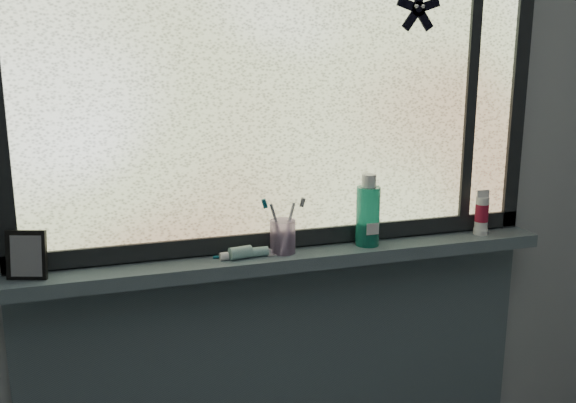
# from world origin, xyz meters

# --- Properties ---
(wall_back) EXTENTS (3.00, 0.01, 2.50)m
(wall_back) POSITION_xyz_m (0.00, 1.30, 1.25)
(wall_back) COLOR #9EA3A8
(wall_back) RESTS_ON ground
(windowsill) EXTENTS (1.62, 0.14, 0.04)m
(windowsill) POSITION_xyz_m (0.00, 1.23, 1.00)
(windowsill) COLOR #4D5E67
(windowsill) RESTS_ON wall_back
(sill_apron) EXTENTS (1.62, 0.02, 0.98)m
(sill_apron) POSITION_xyz_m (0.00, 1.29, 0.49)
(sill_apron) COLOR #4D5E67
(sill_apron) RESTS_ON floor
(window_pane) EXTENTS (1.50, 0.01, 1.00)m
(window_pane) POSITION_xyz_m (0.00, 1.28, 1.53)
(window_pane) COLOR silver
(window_pane) RESTS_ON wall_back
(frame_bottom) EXTENTS (1.60, 0.03, 0.05)m
(frame_bottom) POSITION_xyz_m (0.00, 1.28, 1.05)
(frame_bottom) COLOR black
(frame_bottom) RESTS_ON windowsill
(frame_right) EXTENTS (0.05, 0.03, 1.10)m
(frame_right) POSITION_xyz_m (0.78, 1.28, 1.53)
(frame_right) COLOR black
(frame_right) RESTS_ON wall_back
(frame_mullion) EXTENTS (0.03, 0.03, 1.00)m
(frame_mullion) POSITION_xyz_m (0.60, 1.28, 1.53)
(frame_mullion) COLOR black
(frame_mullion) RESTS_ON wall_back
(starfish_sticker) EXTENTS (0.15, 0.02, 0.15)m
(starfish_sticker) POSITION_xyz_m (0.40, 1.27, 1.72)
(starfish_sticker) COLOR black
(starfish_sticker) RESTS_ON window_pane
(vanity_mirror) EXTENTS (0.11, 0.08, 0.13)m
(vanity_mirror) POSITION_xyz_m (-0.73, 1.23, 1.08)
(vanity_mirror) COLOR black
(vanity_mirror) RESTS_ON windowsill
(toothpaste_tube) EXTENTS (0.21, 0.06, 0.04)m
(toothpaste_tube) POSITION_xyz_m (-0.14, 1.22, 1.04)
(toothpaste_tube) COLOR silver
(toothpaste_tube) RESTS_ON windowsill
(toothbrush_cup) EXTENTS (0.09, 0.09, 0.10)m
(toothbrush_cup) POSITION_xyz_m (-0.03, 1.24, 1.07)
(toothbrush_cup) COLOR #D8AFE8
(toothbrush_cup) RESTS_ON windowsill
(toothbrush_lying) EXTENTS (0.20, 0.04, 0.01)m
(toothbrush_lying) POSITION_xyz_m (-0.16, 1.23, 1.03)
(toothbrush_lying) COLOR #0B5367
(toothbrush_lying) RESTS_ON windowsill
(mouthwash_bottle) EXTENTS (0.07, 0.07, 0.18)m
(mouthwash_bottle) POSITION_xyz_m (0.24, 1.23, 1.13)
(mouthwash_bottle) COLOR teal
(mouthwash_bottle) RESTS_ON windowsill
(cream_tube) EXTENTS (0.05, 0.05, 0.10)m
(cream_tube) POSITION_xyz_m (0.64, 1.23, 1.10)
(cream_tube) COLOR silver
(cream_tube) RESTS_ON windowsill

